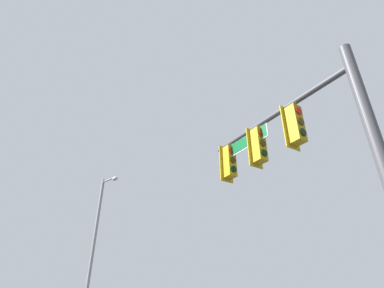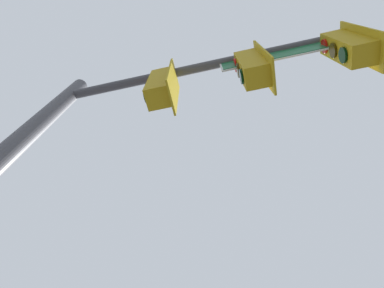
# 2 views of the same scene
# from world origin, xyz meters

# --- Properties ---
(signal_pole_near) EXTENTS (5.23, 0.66, 7.26)m
(signal_pole_near) POSITION_xyz_m (-5.57, -6.74, 5.03)
(signal_pole_near) COLOR #47474C
(signal_pole_near) RESTS_ON ground_plane
(street_lamp) EXTENTS (1.56, 0.53, 8.59)m
(street_lamp) POSITION_xyz_m (7.72, -6.09, 4.85)
(street_lamp) COLOR gray
(street_lamp) RESTS_ON ground_plane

